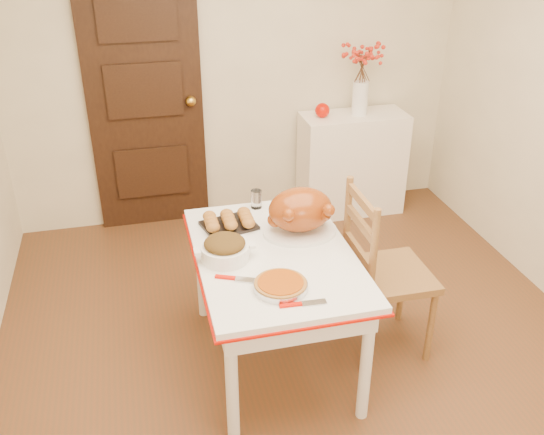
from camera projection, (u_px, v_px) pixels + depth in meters
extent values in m
cube|color=#53351D|center=(308.00, 366.00, 3.41)|extent=(3.50, 4.00, 0.00)
cube|color=beige|center=(236.00, 62.00, 4.53)|extent=(3.50, 0.00, 2.50)
cube|color=black|center=(145.00, 98.00, 4.46)|extent=(0.85, 0.06, 2.06)
cube|color=white|center=(351.00, 164.00, 4.93)|extent=(0.84, 0.37, 0.84)
sphere|color=#C90D00|center=(322.00, 110.00, 4.65)|extent=(0.11, 0.11, 0.11)
cylinder|color=#983E06|center=(281.00, 284.00, 2.82)|extent=(0.33, 0.33, 0.05)
cylinder|color=white|center=(256.00, 199.00, 3.55)|extent=(0.07, 0.07, 0.11)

